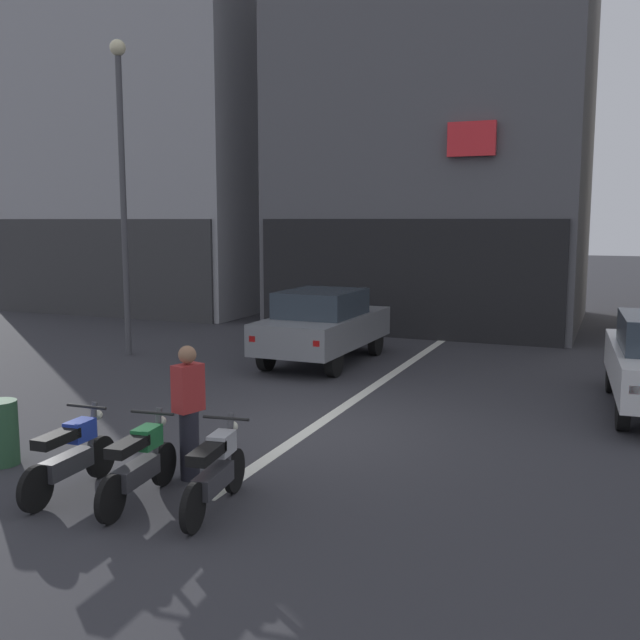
# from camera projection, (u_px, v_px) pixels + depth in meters

# --- Properties ---
(ground_plane) EXTENTS (120.00, 120.00, 0.00)m
(ground_plane) POSITION_uv_depth(u_px,v_px,m) (310.00, 430.00, 11.00)
(ground_plane) COLOR #333338
(lane_centre_line) EXTENTS (0.20, 18.00, 0.01)m
(lane_centre_line) POSITION_uv_depth(u_px,v_px,m) (414.00, 360.00, 16.50)
(lane_centre_line) COLOR silver
(lane_centre_line) RESTS_ON ground
(building_corner_left) EXTENTS (9.04, 7.14, 12.93)m
(building_corner_left) POSITION_uv_depth(u_px,v_px,m) (156.00, 129.00, 26.23)
(building_corner_left) COLOR #9E9EA3
(building_corner_left) RESTS_ON ground
(building_mid_block) EXTENTS (8.68, 7.99, 16.68)m
(building_mid_block) POSITION_uv_depth(u_px,v_px,m) (442.00, 50.00, 22.02)
(building_mid_block) COLOR #56565B
(building_mid_block) RESTS_ON ground
(car_grey_crossing_near) EXTENTS (1.82, 4.13, 1.64)m
(car_grey_crossing_near) POSITION_uv_depth(u_px,v_px,m) (323.00, 324.00, 16.05)
(car_grey_crossing_near) COLOR black
(car_grey_crossing_near) RESTS_ON ground
(car_blue_down_street) EXTENTS (1.98, 4.19, 1.64)m
(car_blue_down_street) POSITION_uv_depth(u_px,v_px,m) (516.00, 293.00, 22.71)
(car_blue_down_street) COLOR black
(car_blue_down_street) RESTS_ON ground
(street_lamp) EXTENTS (0.36, 0.36, 7.18)m
(street_lamp) POSITION_uv_depth(u_px,v_px,m) (122.00, 169.00, 16.54)
(street_lamp) COLOR #47474C
(street_lamp) RESTS_ON ground
(motorcycle_blue_row_leftmost) EXTENTS (0.55, 1.67, 0.98)m
(motorcycle_blue_row_leftmost) POSITION_uv_depth(u_px,v_px,m) (70.00, 455.00, 8.41)
(motorcycle_blue_row_leftmost) COLOR black
(motorcycle_blue_row_leftmost) RESTS_ON ground
(motorcycle_green_row_left_mid) EXTENTS (0.55, 1.67, 0.98)m
(motorcycle_green_row_left_mid) POSITION_uv_depth(u_px,v_px,m) (139.00, 463.00, 8.13)
(motorcycle_green_row_left_mid) COLOR black
(motorcycle_green_row_left_mid) RESTS_ON ground
(motorcycle_silver_row_centre) EXTENTS (0.55, 1.66, 0.98)m
(motorcycle_silver_row_centre) POSITION_uv_depth(u_px,v_px,m) (215.00, 470.00, 7.90)
(motorcycle_silver_row_centre) COLOR black
(motorcycle_silver_row_centre) RESTS_ON ground
(person_by_motorcycles) EXTENTS (0.31, 0.41, 1.67)m
(person_by_motorcycles) POSITION_uv_depth(u_px,v_px,m) (189.00, 411.00, 8.81)
(person_by_motorcycles) COLOR #23232D
(person_by_motorcycles) RESTS_ON ground
(trash_bin) EXTENTS (0.44, 0.44, 0.85)m
(trash_bin) POSITION_uv_depth(u_px,v_px,m) (1.00, 433.00, 9.40)
(trash_bin) COLOR #2D5938
(trash_bin) RESTS_ON ground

